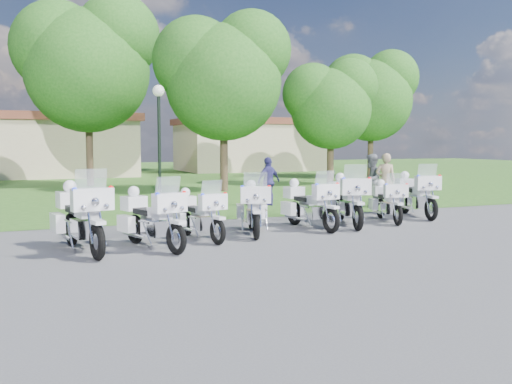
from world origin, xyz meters
name	(u,v)px	position (x,y,z in m)	size (l,w,h in m)	color
ground	(290,234)	(0.00, 0.00, 0.00)	(100.00, 100.00, 0.00)	#4E4F53
grass_lawn	(118,175)	(0.00, 27.00, 0.00)	(100.00, 48.00, 0.01)	#2D5B1D
motorcycle_0	(81,216)	(-4.96, -0.38, 0.73)	(1.14, 2.57, 1.74)	black
motorcycle_1	(151,218)	(-3.55, -0.57, 0.65)	(1.23, 2.24, 1.56)	black
motorcycle_2	(198,214)	(-2.30, 0.10, 0.59)	(0.96, 2.08, 1.41)	black
motorcycle_3	(253,207)	(-0.81, 0.42, 0.65)	(1.20, 2.25, 1.56)	black
motorcycle_4	(309,204)	(0.86, 0.64, 0.65)	(0.92, 2.29, 1.54)	black
motorcycle_5	(347,199)	(2.09, 0.77, 0.70)	(1.26, 2.44, 1.68)	black
motorcycle_6	(388,201)	(3.55, 0.97, 0.59)	(1.08, 2.04, 1.41)	black
motorcycle_7	(415,194)	(4.95, 1.53, 0.68)	(1.11, 2.40, 1.63)	black
lamp_post	(159,114)	(-1.19, 8.97, 3.30)	(0.44, 0.44, 4.40)	black
tree_1	(86,59)	(-2.87, 17.88, 6.45)	(7.31, 6.24, 9.75)	#38281C
tree_2	(222,71)	(2.49, 12.27, 5.44)	(6.17, 5.27, 8.23)	#38281C
tree_3	(330,101)	(9.22, 14.26, 4.42)	(5.01, 4.28, 6.68)	#38281C
tree_4	(370,93)	(14.94, 19.07, 5.43)	(6.16, 5.25, 8.21)	#38281C
building_west	(22,145)	(-6.00, 28.00, 2.07)	(14.56, 8.32, 4.10)	tan
building_east	(251,144)	(11.00, 30.00, 2.07)	(11.44, 7.28, 4.10)	tan
bystander_a	(385,181)	(5.50, 3.87, 0.93)	(0.68, 0.45, 1.86)	gray
bystander_b	(371,180)	(5.30, 4.43, 0.92)	(0.89, 0.69, 1.83)	gray
bystander_c	(269,182)	(2.00, 5.90, 0.86)	(1.01, 0.42, 1.72)	navy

